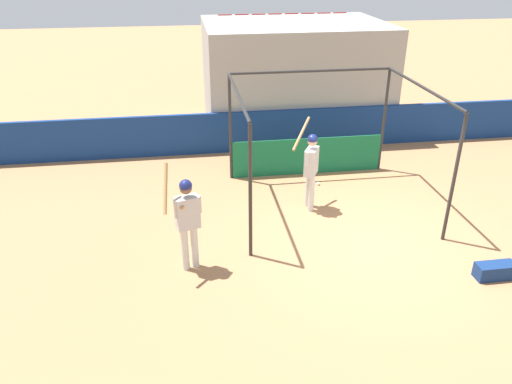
% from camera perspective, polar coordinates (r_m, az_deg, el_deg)
% --- Properties ---
extents(ground_plane, '(60.00, 60.00, 0.00)m').
position_cam_1_polar(ground_plane, '(10.05, 12.93, -5.96)').
color(ground_plane, '#A8754C').
extents(outfield_wall, '(24.00, 0.12, 1.15)m').
position_cam_1_polar(outfield_wall, '(14.35, 5.89, 7.22)').
color(outfield_wall, navy).
rests_on(outfield_wall, ground).
extents(bleacher_section, '(5.40, 4.00, 3.23)m').
position_cam_1_polar(bleacher_section, '(15.98, 4.26, 13.16)').
color(bleacher_section, '#9E9E99').
rests_on(bleacher_section, ground).
extents(batting_cage, '(3.94, 3.59, 2.65)m').
position_cam_1_polar(batting_cage, '(11.83, 6.82, 5.84)').
color(batting_cage, '#282828').
rests_on(batting_cage, ground).
extents(player_batter, '(0.62, 0.94, 1.91)m').
position_cam_1_polar(player_batter, '(10.75, 6.28, 3.14)').
color(player_batter, silver).
rests_on(player_batter, ground).
extents(player_waiting, '(0.65, 0.54, 2.04)m').
position_cam_1_polar(player_waiting, '(8.69, -7.87, -2.80)').
color(player_waiting, silver).
rests_on(player_waiting, ground).
extents(equipment_bag, '(0.70, 0.28, 0.28)m').
position_cam_1_polar(equipment_bag, '(9.80, 25.66, -8.12)').
color(equipment_bag, navy).
rests_on(equipment_bag, ground).
extents(baseball, '(0.07, 0.07, 0.07)m').
position_cam_1_polar(baseball, '(12.26, 7.14, 0.95)').
color(baseball, white).
rests_on(baseball, ground).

